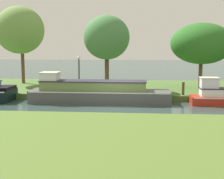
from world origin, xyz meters
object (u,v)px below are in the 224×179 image
willow_tree_centre (107,38)px  mooring_post_near (183,89)px  slate_barge (96,92)px  willow_tree_right (202,44)px  willow_tree_left (20,30)px  lamp_post (79,69)px

willow_tree_centre → mooring_post_near: size_ratio=6.40×
slate_barge → willow_tree_right: (7.62, 4.76, 3.24)m
willow_tree_left → willow_tree_centre: bearing=-16.1°
willow_tree_centre → mooring_post_near: willow_tree_centre is taller
slate_barge → mooring_post_near: 6.04m
willow_tree_right → slate_barge: bearing=-148.0°
slate_barge → willow_tree_centre: size_ratio=1.63×
willow_tree_left → willow_tree_right: 15.40m
willow_tree_left → lamp_post: (6.00, -4.42, -3.00)m
slate_barge → mooring_post_near: size_ratio=10.47×
willow_tree_right → mooring_post_near: 4.93m
willow_tree_centre → mooring_post_near: bearing=-29.0°
slate_barge → willow_tree_left: 11.06m
willow_tree_centre → mooring_post_near: 7.39m
willow_tree_centre → willow_tree_left: bearing=163.9°
mooring_post_near → willow_tree_centre: bearing=151.0°
willow_tree_right → lamp_post: willow_tree_right is taller
willow_tree_centre → lamp_post: size_ratio=2.17×
slate_barge → willow_tree_left: size_ratio=1.39×
slate_barge → willow_tree_centre: willow_tree_centre is taller
willow_tree_centre → willow_tree_right: willow_tree_centre is taller
willow_tree_right → lamp_post: (-9.22, -2.46, -1.84)m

